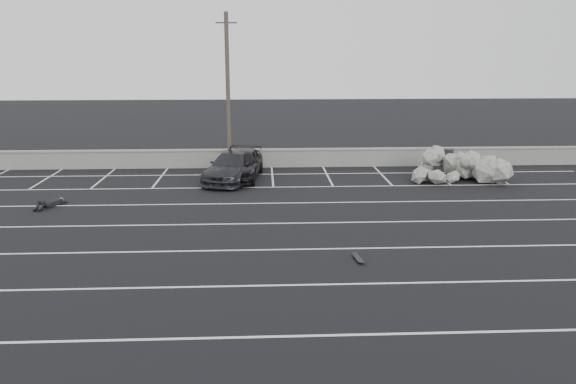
{
  "coord_description": "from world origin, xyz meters",
  "views": [
    {
      "loc": [
        0.5,
        -18.12,
        6.65
      ],
      "look_at": [
        1.51,
        4.07,
        1.0
      ],
      "focal_mm": 35.0,
      "sensor_mm": 36.0,
      "label": 1
    }
  ],
  "objects_px": {
    "utility_pole": "(228,92)",
    "skateboard": "(358,259)",
    "car_right": "(233,167)",
    "trash_bin": "(448,158)",
    "person": "(54,200)",
    "riprap_pile": "(474,171)",
    "car_left": "(241,164)"
  },
  "relations": [
    {
      "from": "car_right",
      "to": "riprap_pile",
      "type": "height_order",
      "value": "car_right"
    },
    {
      "from": "car_right",
      "to": "riprap_pile",
      "type": "distance_m",
      "value": 12.57
    },
    {
      "from": "riprap_pile",
      "to": "person",
      "type": "bearing_deg",
      "value": -169.19
    },
    {
      "from": "riprap_pile",
      "to": "skateboard",
      "type": "distance_m",
      "value": 13.67
    },
    {
      "from": "car_right",
      "to": "riprap_pile",
      "type": "xyz_separation_m",
      "value": [
        12.55,
        -0.6,
        -0.23
      ]
    },
    {
      "from": "riprap_pile",
      "to": "car_right",
      "type": "bearing_deg",
      "value": 177.28
    },
    {
      "from": "skateboard",
      "to": "trash_bin",
      "type": "bearing_deg",
      "value": 54.6
    },
    {
      "from": "riprap_pile",
      "to": "utility_pole",
      "type": "bearing_deg",
      "value": 165.98
    },
    {
      "from": "person",
      "to": "skateboard",
      "type": "distance_m",
      "value": 14.26
    },
    {
      "from": "car_left",
      "to": "person",
      "type": "bearing_deg",
      "value": -141.3
    },
    {
      "from": "person",
      "to": "trash_bin",
      "type": "bearing_deg",
      "value": 40.75
    },
    {
      "from": "car_right",
      "to": "person",
      "type": "relative_size",
      "value": 2.19
    },
    {
      "from": "utility_pole",
      "to": "person",
      "type": "bearing_deg",
      "value": -136.06
    },
    {
      "from": "car_left",
      "to": "car_right",
      "type": "bearing_deg",
      "value": -128.92
    },
    {
      "from": "car_left",
      "to": "skateboard",
      "type": "height_order",
      "value": "car_left"
    },
    {
      "from": "skateboard",
      "to": "riprap_pile",
      "type": "bearing_deg",
      "value": 46.75
    },
    {
      "from": "car_left",
      "to": "trash_bin",
      "type": "xyz_separation_m",
      "value": [
        11.91,
        2.62,
        -0.27
      ]
    },
    {
      "from": "trash_bin",
      "to": "skateboard",
      "type": "height_order",
      "value": "trash_bin"
    },
    {
      "from": "car_right",
      "to": "utility_pole",
      "type": "xyz_separation_m",
      "value": [
        -0.31,
        2.61,
        3.62
      ]
    },
    {
      "from": "car_left",
      "to": "car_right",
      "type": "distance_m",
      "value": 0.58
    },
    {
      "from": "car_right",
      "to": "person",
      "type": "distance_m",
      "value": 8.86
    },
    {
      "from": "person",
      "to": "skateboard",
      "type": "bearing_deg",
      "value": -10.39
    },
    {
      "from": "utility_pole",
      "to": "riprap_pile",
      "type": "relative_size",
      "value": 1.64
    },
    {
      "from": "utility_pole",
      "to": "trash_bin",
      "type": "height_order",
      "value": "utility_pole"
    },
    {
      "from": "car_right",
      "to": "skateboard",
      "type": "xyz_separation_m",
      "value": [
        4.63,
        -11.72,
        -0.68
      ]
    },
    {
      "from": "car_left",
      "to": "utility_pole",
      "type": "height_order",
      "value": "utility_pole"
    },
    {
      "from": "car_right",
      "to": "trash_bin",
      "type": "distance_m",
      "value": 12.7
    },
    {
      "from": "riprap_pile",
      "to": "person",
      "type": "distance_m",
      "value": 20.56
    },
    {
      "from": "utility_pole",
      "to": "skateboard",
      "type": "xyz_separation_m",
      "value": [
        4.94,
        -14.34,
        -4.29
      ]
    },
    {
      "from": "car_left",
      "to": "trash_bin",
      "type": "relative_size",
      "value": 4.49
    },
    {
      "from": "utility_pole",
      "to": "trash_bin",
      "type": "distance_m",
      "value": 13.22
    },
    {
      "from": "utility_pole",
      "to": "skateboard",
      "type": "bearing_deg",
      "value": -70.99
    }
  ]
}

